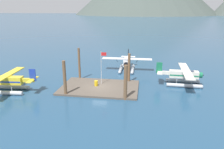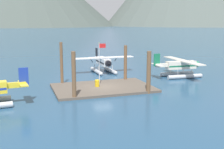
{
  "view_description": "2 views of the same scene",
  "coord_description": "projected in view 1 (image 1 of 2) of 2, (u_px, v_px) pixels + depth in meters",
  "views": [
    {
      "loc": [
        7.05,
        -32.7,
        12.65
      ],
      "look_at": [
        2.03,
        0.2,
        2.43
      ],
      "focal_mm": 34.39,
      "sensor_mm": 36.0,
      "label": 1
    },
    {
      "loc": [
        -10.26,
        -34.66,
        8.71
      ],
      "look_at": [
        2.32,
        3.2,
        1.2
      ],
      "focal_mm": 45.69,
      "sensor_mm": 36.0,
      "label": 2
    }
  ],
  "objects": [
    {
      "name": "ground_plane",
      "position": [
        100.0,
        88.0,
        35.64
      ],
      "size": [
        1200.0,
        1200.0,
        0.0
      ],
      "primitive_type": "plane",
      "color": "navy"
    },
    {
      "name": "dock_platform",
      "position": [
        100.0,
        87.0,
        35.59
      ],
      "size": [
        12.68,
        8.36,
        0.3
      ],
      "primitive_type": "cube",
      "color": "brown",
      "rests_on": "ground"
    },
    {
      "name": "piling_near_left",
      "position": [
        65.0,
        79.0,
        31.89
      ],
      "size": [
        0.47,
        0.47,
        5.44
      ],
      "primitive_type": "cylinder",
      "color": "brown",
      "rests_on": "ground"
    },
    {
      "name": "piling_near_right",
      "position": [
        125.0,
        83.0,
        30.46
      ],
      "size": [
        0.52,
        0.52,
        5.18
      ],
      "primitive_type": "cylinder",
      "color": "brown",
      "rests_on": "ground"
    },
    {
      "name": "piling_far_left",
      "position": [
        79.0,
        64.0,
        39.37
      ],
      "size": [
        0.4,
        0.4,
        5.9
      ],
      "primitive_type": "cylinder",
      "color": "brown",
      "rests_on": "ground"
    },
    {
      "name": "piling_far_right",
      "position": [
        129.0,
        68.0,
        37.66
      ],
      "size": [
        0.46,
        0.46,
        5.27
      ],
      "primitive_type": "cylinder",
      "color": "brown",
      "rests_on": "ground"
    },
    {
      "name": "flagpole",
      "position": [
        102.0,
        64.0,
        35.97
      ],
      "size": [
        0.95,
        0.1,
        5.64
      ],
      "color": "silver",
      "rests_on": "dock_platform"
    },
    {
      "name": "fuel_drum",
      "position": [
        96.0,
        83.0,
        35.81
      ],
      "size": [
        0.62,
        0.62,
        0.88
      ],
      "color": "gold",
      "rests_on": "dock_platform"
    },
    {
      "name": "mooring_buoy",
      "position": [
        6.0,
        85.0,
        36.24
      ],
      "size": [
        0.68,
        0.68,
        0.68
      ],
      "primitive_type": "sphere",
      "color": "orange",
      "rests_on": "ground"
    },
    {
      "name": "seaplane_white_bow_right",
      "position": [
        127.0,
        63.0,
        45.55
      ],
      "size": [
        10.42,
        7.98,
        3.84
      ],
      "color": "#B7BABF",
      "rests_on": "ground"
    },
    {
      "name": "seaplane_cream_stbd_fwd",
      "position": [
        184.0,
        76.0,
        36.74
      ],
      "size": [
        7.98,
        10.44,
        3.84
      ],
      "color": "#B7BABF",
      "rests_on": "ground"
    },
    {
      "name": "seaplane_yellow_port_aft",
      "position": [
        8.0,
        82.0,
        33.68
      ],
      "size": [
        7.97,
        10.48,
        3.84
      ],
      "color": "#B7BABF",
      "rests_on": "ground"
    }
  ]
}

